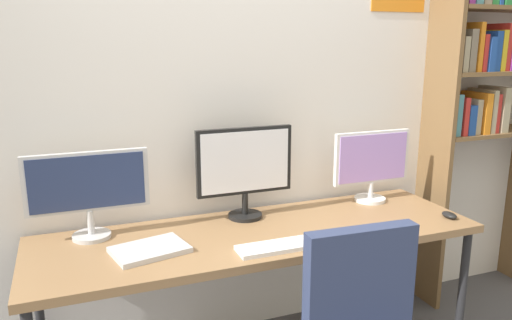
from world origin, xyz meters
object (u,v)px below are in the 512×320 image
Objects in this scene: computer_mouse at (449,215)px; laptop_closed at (150,250)px; bookshelf at (484,82)px; keyboard_main at (278,247)px; monitor_right at (372,163)px; monitor_left at (88,188)px; desk at (260,241)px; monitor_center at (245,167)px.

laptop_closed is at bearing 175.18° from computer_mouse.
keyboard_main is (-1.58, -0.46, -0.66)m from bookshelf.
laptop_closed is at bearing -172.24° from bookshelf.
monitor_right is at bearing 29.58° from keyboard_main.
computer_mouse is at bearing -17.47° from laptop_closed.
monitor_left reaches higher than monitor_right.
keyboard_main is at bearing -150.42° from monitor_right.
laptop_closed reaches higher than keyboard_main.
laptop_closed is (-2.13, -0.29, -0.65)m from bookshelf.
monitor_left is 1.76× the size of laptop_closed.
computer_mouse is at bearing -12.72° from monitor_left.
monitor_left is at bearing -179.56° from bookshelf.
monitor_center is at bearing 90.00° from desk.
monitor_center reaches higher than monitor_right.
computer_mouse is 0.30× the size of laptop_closed.
bookshelf is 0.91m from monitor_right.
computer_mouse is at bearing -143.57° from bookshelf.
desk is at bearing -15.24° from monitor_left.
keyboard_main is at bearing -177.76° from computer_mouse.
computer_mouse is at bearing -21.82° from monitor_center.
monitor_center is (0.78, 0.00, 0.03)m from monitor_left.
monitor_center is 1.11m from computer_mouse.
computer_mouse is at bearing -10.73° from desk.
computer_mouse is (-0.57, -0.42, -0.65)m from bookshelf.
monitor_left is 1.09× the size of monitor_center.
bookshelf is 1.77m from keyboard_main.
desk is 1.03× the size of bookshelf.
desk is 0.24m from keyboard_main.
monitor_right reaches higher than laptop_closed.
bookshelf reaches higher than monitor_center.
monitor_right is at bearing -178.71° from bookshelf.
bookshelf is 22.31× the size of computer_mouse.
monitor_left is 1.17× the size of monitor_right.
desk is 6.87× the size of laptop_closed.
monitor_right reaches higher than desk.
bookshelf is 5.60× the size of keyboard_main.
desk is 0.39m from monitor_center.
computer_mouse reaches higher than desk.
keyboard_main is (-0.78, -0.44, -0.22)m from monitor_right.
monitor_left is 1.47× the size of keyboard_main.
monitor_center is at bearing 13.68° from laptop_closed.
monitor_center is 0.52m from keyboard_main.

